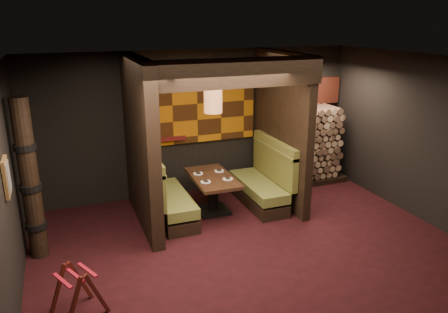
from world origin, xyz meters
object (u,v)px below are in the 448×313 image
Objects in this scene: luggage_rack at (77,291)px; firewood_stack at (306,146)px; dining_table at (213,189)px; totem_column at (30,181)px; booth_bench_left at (166,197)px; pendant_lamp at (213,100)px; booth_bench_right at (263,183)px.

firewood_stack is at bearing 30.88° from luggage_rack.
firewood_stack reaches higher than luggage_rack.
totem_column is at bearing -170.09° from dining_table.
booth_bench_left is at bearing -167.83° from firewood_stack.
totem_column is 5.49m from firewood_stack.
booth_bench_left is 3.35m from firewood_stack.
booth_bench_left is at bearing 14.75° from totem_column.
totem_column is (-2.95, -0.47, -0.91)m from pendant_lamp.
booth_bench_left is 1.63× the size of pendant_lamp.
luggage_rack is (-1.63, -2.21, -0.07)m from booth_bench_left.
booth_bench_right is at bearing 1.89° from dining_table.
totem_column reaches higher than booth_bench_left.
totem_column reaches higher than dining_table.
booth_bench_right is 1.63× the size of pendant_lamp.
booth_bench_left is at bearing 177.75° from dining_table.
booth_bench_right is 4.16m from luggage_rack.
booth_bench_left is 0.87m from dining_table.
booth_bench_right is at bearing 0.00° from booth_bench_left.
luggage_rack is 0.43× the size of firewood_stack.
booth_bench_left is 2.30m from totem_column.
luggage_rack is (-2.49, -2.13, -1.76)m from pendant_lamp.
dining_table reaches higher than luggage_rack.
totem_column is (-2.09, -0.55, 0.79)m from booth_bench_left.
booth_bench_right is 0.92× the size of firewood_stack.
firewood_stack is (1.35, 0.70, 0.42)m from booth_bench_right.
booth_bench_right is at bearing -152.65° from firewood_stack.
luggage_rack is (-3.52, -2.21, -0.07)m from booth_bench_right.
pendant_lamp reaches higher than luggage_rack.
booth_bench_right is (1.89, 0.00, 0.00)m from booth_bench_left.
pendant_lamp is at bearing 40.53° from luggage_rack.
dining_table is at bearing 9.91° from totem_column.
luggage_rack is 5.70m from firewood_stack.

